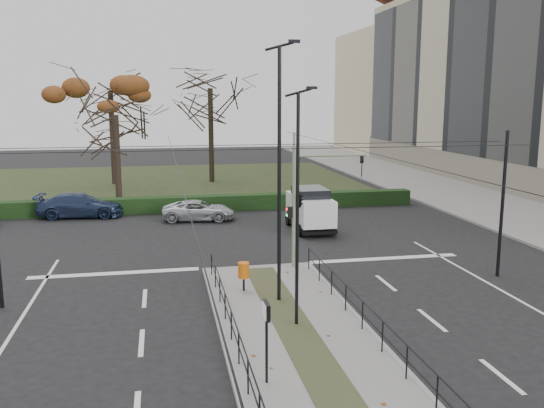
{
  "coord_description": "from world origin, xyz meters",
  "views": [
    {
      "loc": [
        -3.95,
        -18.71,
        7.19
      ],
      "look_at": [
        1.04,
        6.95,
        2.45
      ],
      "focal_mm": 38.0,
      "sensor_mm": 36.0,
      "label": 1
    }
  ],
  "objects": [
    {
      "name": "ground",
      "position": [
        0.0,
        0.0,
        0.0
      ],
      "size": [
        140.0,
        140.0,
        0.0
      ],
      "primitive_type": "plane",
      "color": "black",
      "rests_on": "ground"
    },
    {
      "name": "median_island",
      "position": [
        0.0,
        -2.5,
        0.07
      ],
      "size": [
        4.4,
        15.0,
        0.14
      ],
      "primitive_type": "cube",
      "color": "slate",
      "rests_on": "ground"
    },
    {
      "name": "sidewalk_east",
      "position": [
        18.0,
        22.0,
        0.07
      ],
      "size": [
        8.0,
        90.0,
        0.14
      ],
      "primitive_type": "cube",
      "color": "slate",
      "rests_on": "ground"
    },
    {
      "name": "park",
      "position": [
        -6.0,
        32.0,
        0.05
      ],
      "size": [
        38.0,
        26.0,
        0.1
      ],
      "primitive_type": "cube",
      "color": "#243018",
      "rests_on": "ground"
    },
    {
      "name": "hedge",
      "position": [
        -6.0,
        18.6,
        0.5
      ],
      "size": [
        38.0,
        1.0,
        1.0
      ],
      "primitive_type": "cube",
      "color": "black",
      "rests_on": "ground"
    },
    {
      "name": "median_railing",
      "position": [
        0.0,
        -2.6,
        0.98
      ],
      "size": [
        4.14,
        13.24,
        0.92
      ],
      "color": "black",
      "rests_on": "median_island"
    },
    {
      "name": "catenary",
      "position": [
        0.0,
        1.62,
        3.42
      ],
      "size": [
        20.0,
        34.0,
        6.0
      ],
      "color": "black",
      "rests_on": "ground"
    },
    {
      "name": "traffic_light",
      "position": [
        1.8,
        4.5,
        3.13
      ],
      "size": [
        3.5,
        2.01,
        5.14
      ],
      "color": "gray",
      "rests_on": "median_island"
    },
    {
      "name": "litter_bin",
      "position": [
        -1.05,
        1.76,
        0.92
      ],
      "size": [
        0.42,
        0.42,
        1.09
      ],
      "color": "black",
      "rests_on": "median_island"
    },
    {
      "name": "info_panel",
      "position": [
        -1.51,
        -5.4,
        1.81
      ],
      "size": [
        0.12,
        0.55,
        2.13
      ],
      "color": "black",
      "rests_on": "median_island"
    },
    {
      "name": "streetlamp_median_near",
      "position": [
        0.15,
        -1.82,
        3.93
      ],
      "size": [
        0.62,
        0.13,
        7.45
      ],
      "color": "black",
      "rests_on": "median_island"
    },
    {
      "name": "streetlamp_median_far",
      "position": [
        0.06,
        0.49,
        4.72
      ],
      "size": [
        0.75,
        0.15,
        9.02
      ],
      "color": "black",
      "rests_on": "median_island"
    },
    {
      "name": "parked_car_third",
      "position": [
        -8.95,
        18.0,
        0.75
      ],
      "size": [
        5.32,
        2.51,
        1.5
      ],
      "primitive_type": "imported",
      "rotation": [
        0.0,
        0.0,
        1.49
      ],
      "color": "#212F4F",
      "rests_on": "ground"
    },
    {
      "name": "parked_car_fourth",
      "position": [
        -1.8,
        15.65,
        0.6
      ],
      "size": [
        4.54,
        2.5,
        1.2
      ],
      "primitive_type": "imported",
      "rotation": [
        0.0,
        0.0,
        1.45
      ],
      "color": "#B1B4BA",
      "rests_on": "ground"
    },
    {
      "name": "white_van",
      "position": [
        4.16,
        11.84,
        1.24
      ],
      "size": [
        2.05,
        4.44,
        2.38
      ],
      "color": "white",
      "rests_on": "ground"
    },
    {
      "name": "rust_tree",
      "position": [
        -7.88,
        31.83,
        7.91
      ],
      "size": [
        8.61,
        8.61,
        10.29
      ],
      "color": "black",
      "rests_on": "park"
    },
    {
      "name": "bare_tree_center",
      "position": [
        0.43,
        31.52,
        7.58
      ],
      "size": [
        6.81,
        6.81,
        10.73
      ],
      "color": "black",
      "rests_on": "park"
    },
    {
      "name": "bare_tree_near",
      "position": [
        -6.9,
        22.55,
        5.72
      ],
      "size": [
        6.23,
        6.23,
        8.07
      ],
      "color": "black",
      "rests_on": "park"
    }
  ]
}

